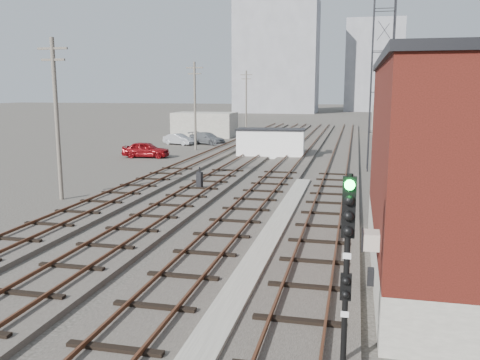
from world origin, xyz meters
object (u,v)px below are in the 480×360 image
(switch_stand, at_px, (200,180))
(car_grey, at_px, (207,138))
(signal_mast, at_px, (347,255))
(site_trailer, at_px, (271,143))
(car_silver, at_px, (179,139))
(car_red, at_px, (146,150))

(switch_stand, xyz_separation_m, car_grey, (-7.41, 26.57, 0.01))
(signal_mast, distance_m, car_grey, 48.34)
(site_trailer, bearing_deg, switch_stand, -99.13)
(signal_mast, bearing_deg, site_trailer, 102.02)
(site_trailer, bearing_deg, car_silver, 141.30)
(switch_stand, bearing_deg, car_grey, 115.89)
(signal_mast, relative_size, site_trailer, 0.69)
(site_trailer, bearing_deg, car_grey, 129.42)
(signal_mast, xyz_separation_m, switch_stand, (-9.22, 18.78, -2.00))
(site_trailer, xyz_separation_m, car_red, (-11.21, -2.84, -0.60))
(site_trailer, height_order, car_silver, site_trailer)
(switch_stand, bearing_deg, car_silver, 122.60)
(signal_mast, distance_m, switch_stand, 21.01)
(car_grey, bearing_deg, car_silver, 138.67)
(signal_mast, relative_size, car_grey, 0.95)
(switch_stand, distance_m, car_silver, 27.38)
(switch_stand, distance_m, car_grey, 27.59)
(car_red, bearing_deg, site_trailer, -81.09)
(switch_stand, height_order, site_trailer, site_trailer)
(car_silver, bearing_deg, car_grey, -48.62)
(site_trailer, height_order, car_red, site_trailer)
(switch_stand, relative_size, car_silver, 0.37)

